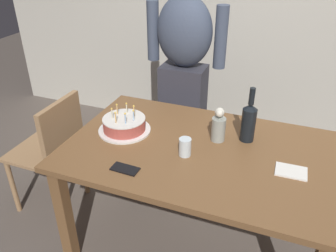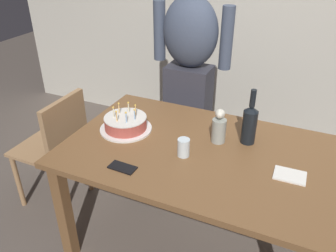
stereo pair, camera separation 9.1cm
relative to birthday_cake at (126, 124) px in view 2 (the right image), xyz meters
The scene contains 11 objects.
ground_plane 0.92m from the birthday_cake, ahead, with size 10.00×10.00×0.00m, color #564C44.
back_wall 1.68m from the birthday_cake, 72.46° to the left, with size 5.20×0.10×2.60m, color beige.
dining_table 0.50m from the birthday_cake, ahead, with size 1.50×0.96×0.74m.
birthday_cake is the anchor object (origin of this frame).
water_glass_near 0.44m from the birthday_cake, 14.87° to the right, with size 0.07×0.07×0.10m, color silver.
wine_bottle 0.74m from the birthday_cake, 13.05° to the left, with size 0.08×0.08×0.33m.
cell_phone 0.40m from the birthday_cake, 62.33° to the right, with size 0.14×0.07×0.01m, color black.
napkin_stack 0.98m from the birthday_cake, ahead, with size 0.16×0.12×0.01m, color white.
flower_vase 0.57m from the birthday_cake, 10.61° to the left, with size 0.08×0.08×0.20m.
person_man_bearded 0.77m from the birthday_cake, 80.74° to the left, with size 0.61×0.27×1.66m.
dining_chair 0.61m from the birthday_cake, behind, with size 0.42×0.42×0.87m.
Camera 2 is at (0.50, -1.53, 1.80)m, focal length 36.42 mm.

